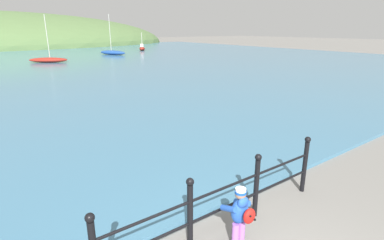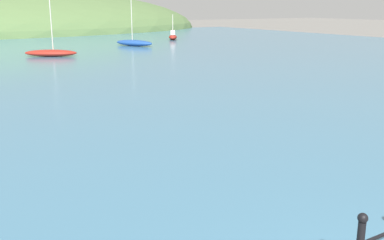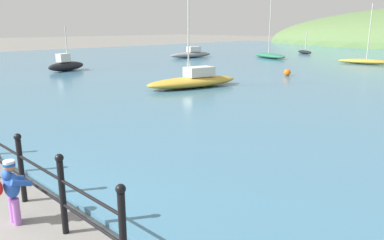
# 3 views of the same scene
# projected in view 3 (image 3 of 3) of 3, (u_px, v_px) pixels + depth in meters

# --- Properties ---
(iron_railing) EXTENTS (5.91, 0.12, 1.21)m
(iron_railing) POSITION_uv_depth(u_px,v_px,m) (21.00, 166.00, 6.25)
(iron_railing) COLOR black
(iron_railing) RESTS_ON ground
(child_in_coat) EXTENTS (0.38, 0.53, 1.00)m
(child_in_coat) POSITION_uv_depth(u_px,v_px,m) (10.00, 186.00, 5.54)
(child_in_coat) COLOR #AD66C6
(child_in_coat) RESTS_ON ground
(boat_far_right) EXTENTS (2.50, 5.02, 5.79)m
(boat_far_right) POSITION_uv_depth(u_px,v_px,m) (194.00, 80.00, 17.75)
(boat_far_right) COLOR gold
(boat_far_right) RESTS_ON water
(boat_green_fishing) EXTENTS (3.90, 2.03, 4.48)m
(boat_green_fishing) POSITION_uv_depth(u_px,v_px,m) (364.00, 61.00, 28.82)
(boat_green_fishing) COLOR gold
(boat_green_fishing) RESTS_ON water
(boat_nearest_quay) EXTENTS (2.44, 1.87, 2.31)m
(boat_nearest_quay) POSITION_uv_depth(u_px,v_px,m) (305.00, 52.00, 39.59)
(boat_nearest_quay) COLOR black
(boat_nearest_quay) RESTS_ON water
(boat_mid_harbor) EXTENTS (4.58, 3.08, 5.22)m
(boat_mid_harbor) POSITION_uv_depth(u_px,v_px,m) (270.00, 55.00, 34.23)
(boat_mid_harbor) COLOR #287551
(boat_mid_harbor) RESTS_ON water
(boat_red_dinghy) EXTENTS (1.83, 4.60, 1.01)m
(boat_red_dinghy) POSITION_uv_depth(u_px,v_px,m) (191.00, 54.00, 34.56)
(boat_red_dinghy) COLOR gray
(boat_red_dinghy) RESTS_ON water
(boat_twin_mast) EXTENTS (1.54, 2.93, 2.83)m
(boat_twin_mast) POSITION_uv_depth(u_px,v_px,m) (66.00, 65.00, 24.29)
(boat_twin_mast) COLOR black
(boat_twin_mast) RESTS_ON water
(mooring_buoy) EXTENTS (0.40, 0.40, 0.40)m
(mooring_buoy) POSITION_uv_depth(u_px,v_px,m) (287.00, 73.00, 21.78)
(mooring_buoy) COLOR orange
(mooring_buoy) RESTS_ON water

